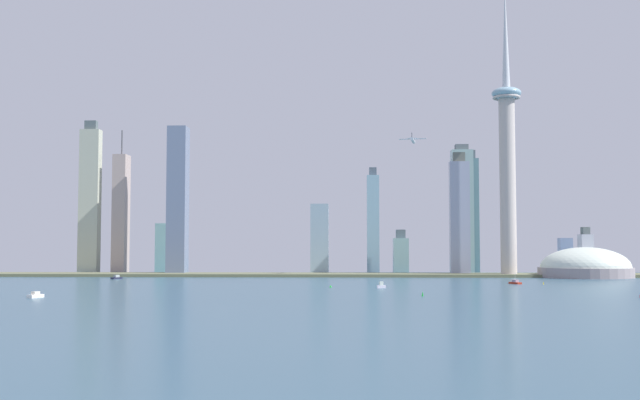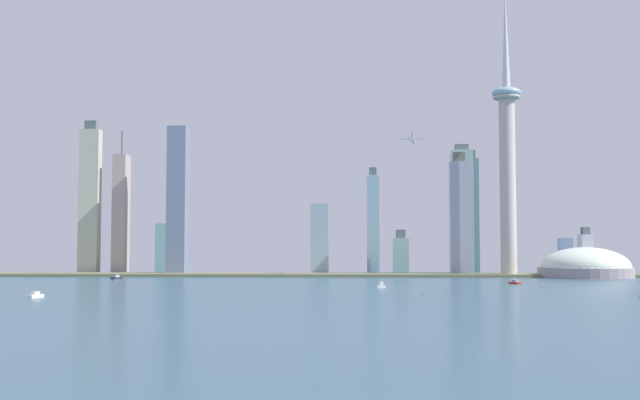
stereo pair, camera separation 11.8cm
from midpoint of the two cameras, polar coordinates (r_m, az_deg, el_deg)
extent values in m
plane|color=#335569|center=(411.58, -7.04, -7.85)|extent=(6000.00, 6000.00, 0.00)
cube|color=#686B4D|center=(865.30, -2.03, -5.50)|extent=(796.13, 67.15, 3.17)
cylinder|color=beige|center=(873.95, 13.61, 1.12)|extent=(17.39, 17.39, 201.56)
ellipsoid|color=#88AFC2|center=(887.70, 13.51, 7.62)|extent=(32.13, 32.13, 13.71)
torus|color=beige|center=(886.79, 13.51, 7.32)|extent=(30.05, 30.05, 2.74)
cone|color=silver|center=(902.38, 13.45, 11.66)|extent=(8.69, 8.69, 115.84)
cylinder|color=gray|center=(875.37, 18.89, -5.06)|extent=(98.50, 98.50, 10.39)
ellipsoid|color=silver|center=(875.23, 18.88, -4.72)|extent=(93.58, 93.58, 43.47)
cube|color=slate|center=(912.86, -10.40, -0.05)|extent=(21.73, 23.44, 171.90)
cube|color=#8FB3B0|center=(937.33, 10.39, -0.88)|extent=(25.02, 19.48, 147.72)
cube|color=slate|center=(944.02, 10.34, 3.81)|extent=(15.01, 11.69, 6.86)
cube|color=#B79F96|center=(960.68, -14.41, -1.03)|extent=(15.82, 23.14, 143.07)
cylinder|color=#4C4C51|center=(968.19, -14.33, 4.09)|extent=(1.60, 1.60, 29.99)
cube|color=#9BA1BA|center=(890.61, 10.20, -1.35)|extent=(21.95, 12.33, 128.99)
cube|color=#5F6359|center=(895.95, 10.15, 3.12)|extent=(13.17, 7.40, 10.59)
cube|color=#ACB1C1|center=(926.30, 18.92, -3.85)|extent=(13.07, 18.31, 46.51)
cube|color=#54605F|center=(926.47, 18.89, -2.15)|extent=(7.84, 10.99, 8.29)
cube|color=#86BCB9|center=(990.53, -11.34, -3.49)|extent=(20.87, 15.20, 61.95)
cube|color=#B8BAA2|center=(966.56, -16.54, -0.12)|extent=(23.30, 14.46, 172.95)
cube|color=#536062|center=(976.15, -16.44, 5.27)|extent=(13.98, 8.67, 10.78)
cube|color=#93AEBF|center=(905.82, -0.03, -2.91)|extent=(20.74, 17.55, 82.56)
cube|color=#88B1C3|center=(923.33, 3.91, -1.83)|extent=(14.42, 14.92, 117.45)
cube|color=#515F6B|center=(927.41, 3.89, 2.09)|extent=(8.65, 8.95, 9.50)
cube|color=slate|center=(967.40, 11.03, -1.16)|extent=(17.09, 19.75, 140.56)
cube|color=#4C5B64|center=(973.38, 10.97, 3.28)|extent=(10.25, 11.85, 10.35)
cube|color=#8BB6B3|center=(926.58, 5.94, -4.13)|extent=(17.76, 22.75, 42.71)
cube|color=slate|center=(926.68, 5.93, -2.50)|extent=(10.66, 13.65, 10.25)
cube|color=#8398BE|center=(984.11, 17.56, -3.94)|extent=(14.76, 14.92, 43.28)
cube|color=white|center=(609.47, 4.52, -6.36)|extent=(7.16, 3.74, 2.19)
cube|color=silver|center=(609.35, 4.52, -6.12)|extent=(3.28, 2.23, 2.92)
cube|color=red|center=(700.30, 14.12, -5.93)|extent=(9.50, 14.07, 1.50)
cube|color=#9C93AC|center=(700.22, 14.12, -5.78)|extent=(5.26, 6.66, 2.17)
cylinder|color=silver|center=(700.05, 14.12, -5.41)|extent=(0.24, 0.24, 6.67)
cube|color=white|center=(522.10, -20.15, -6.64)|extent=(7.18, 12.31, 2.01)
cube|color=silver|center=(521.99, -20.15, -6.42)|extent=(4.15, 5.71, 1.91)
cube|color=#1F223A|center=(813.25, -14.71, -5.56)|extent=(9.91, 12.91, 1.78)
cube|color=#A0AAA6|center=(813.17, -14.71, -5.42)|extent=(5.46, 6.27, 2.24)
cone|color=green|center=(619.42, 0.77, -6.33)|extent=(1.99, 1.99, 1.99)
cone|color=green|center=(511.61, 7.53, -6.84)|extent=(1.33, 1.33, 2.95)
cone|color=yellow|center=(700.54, 16.07, -5.87)|extent=(1.06, 1.06, 2.16)
cylinder|color=silver|center=(844.64, 6.82, 4.37)|extent=(7.84, 29.27, 3.40)
sphere|color=silver|center=(859.01, 6.90, 4.24)|extent=(3.40, 3.40, 3.40)
cube|color=silver|center=(844.85, 6.82, 4.47)|extent=(29.53, 7.69, 0.50)
cube|color=silver|center=(832.64, 6.75, 4.52)|extent=(10.51, 3.80, 0.40)
cube|color=#2D333D|center=(833.17, 6.75, 4.77)|extent=(0.84, 2.29, 5.00)
camera|label=1|loc=(0.06, -90.00, 0.00)|focal=43.61mm
camera|label=2|loc=(0.06, 90.00, 0.00)|focal=43.61mm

